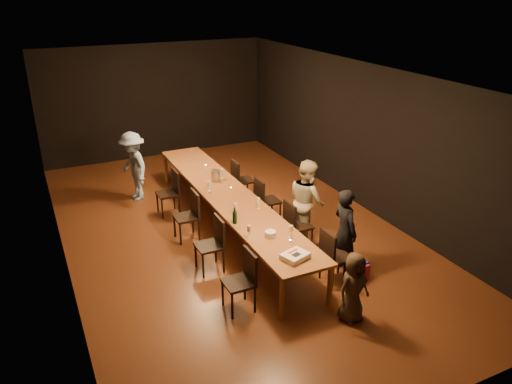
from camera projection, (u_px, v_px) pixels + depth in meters
name	position (u px, v px, depth m)	size (l,w,h in m)	color
ground	(229.00, 230.00, 9.72)	(10.00, 10.00, 0.00)	#472111
room_shell	(227.00, 126.00, 8.90)	(6.04, 10.04, 3.02)	black
table	(228.00, 197.00, 9.44)	(0.90, 6.00, 0.75)	brown
chair_right_0	(337.00, 256.00, 7.88)	(0.42, 0.42, 0.93)	black
chair_right_1	(299.00, 225.00, 8.88)	(0.42, 0.42, 0.93)	black
chair_right_2	(268.00, 200.00, 9.87)	(0.42, 0.42, 0.93)	black
chair_right_3	(243.00, 180.00, 10.87)	(0.42, 0.42, 0.93)	black
chair_left_0	(238.00, 282.00, 7.21)	(0.42, 0.42, 0.93)	black
chair_left_1	(209.00, 245.00, 8.20)	(0.42, 0.42, 0.93)	black
chair_left_2	(186.00, 216.00, 9.20)	(0.42, 0.42, 0.93)	black
chair_left_3	(168.00, 193.00, 10.19)	(0.42, 0.42, 0.93)	black
woman_birthday	(345.00, 231.00, 8.10)	(0.53, 0.35, 1.46)	black
woman_tan	(307.00, 201.00, 9.07)	(0.76, 0.59, 1.56)	#C0B590
man_blue	(133.00, 166.00, 10.80)	(0.98, 0.57, 1.52)	#87A7D1
child	(353.00, 288.00, 6.97)	(0.52, 0.34, 1.06)	#3D2F22
gift_bag_red	(362.00, 272.00, 8.05)	(0.23, 0.13, 0.27)	#B71B52
gift_bag_blue	(360.00, 270.00, 8.09)	(0.24, 0.16, 0.30)	#243B9F
birthday_cake	(295.00, 256.00, 7.24)	(0.44, 0.39, 0.09)	white
plate_stack	(270.00, 234.00, 7.85)	(0.18, 0.18, 0.10)	white
champagne_bottle	(235.00, 214.00, 8.25)	(0.08, 0.08, 0.32)	black
ice_bucket	(215.00, 175.00, 10.05)	(0.19, 0.19, 0.21)	#A8A9AD
wineglass_0	(249.00, 231.00, 7.82)	(0.06, 0.06, 0.21)	beige
wineglass_1	(291.00, 232.00, 7.82)	(0.06, 0.06, 0.21)	beige
wineglass_2	(236.00, 209.00, 8.59)	(0.06, 0.06, 0.21)	silver
wineglass_3	(258.00, 203.00, 8.80)	(0.06, 0.06, 0.21)	beige
wineglass_4	(209.00, 186.00, 9.53)	(0.06, 0.06, 0.21)	silver
wineglass_5	(222.00, 174.00, 10.13)	(0.06, 0.06, 0.21)	silver
tealight_near	(290.00, 241.00, 7.71)	(0.05, 0.05, 0.03)	#B2B7B2
tealight_mid	(231.00, 188.00, 9.66)	(0.05, 0.05, 0.03)	#B2B7B2
tealight_far	(206.00, 166.00, 10.82)	(0.05, 0.05, 0.03)	#B2B7B2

